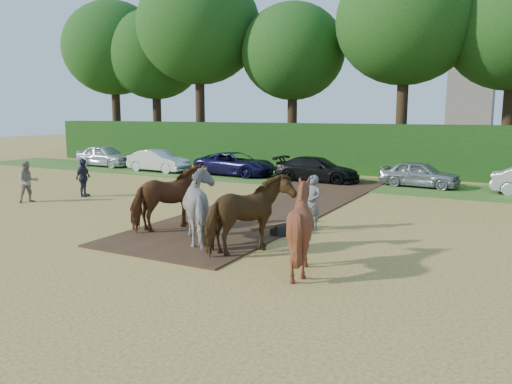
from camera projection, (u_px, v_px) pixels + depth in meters
The scene contains 10 objects.
ground at pixel (136, 238), 14.73m from camera, with size 120.00×120.00×0.00m, color gold.
earth_strip at pixel (282, 204), 20.13m from camera, with size 4.50×17.00×0.05m, color #472D1C.
grass_verge at pixel (312, 181), 26.93m from camera, with size 50.00×5.00×0.03m, color #38601E.
hedgerow at pixel (340, 148), 30.61m from camera, with size 46.00×1.60×3.00m, color #14380F.
spectator_near at pixel (28, 182), 20.53m from camera, with size 0.83×0.65×1.70m, color #BCB094.
spectator_far at pixel (83, 178), 21.89m from camera, with size 0.99×0.41×1.68m, color #272734.
plough_team at pixel (229, 210), 13.63m from camera, with size 7.25×5.43×2.09m.
parked_cars at pixel (316, 169), 26.75m from camera, with size 35.82×3.03×1.47m.
treeline at pixel (334, 32), 32.99m from camera, with size 48.70×10.60×14.21m.
church at pixel (476, 26), 58.61m from camera, with size 5.20×5.20×27.00m.
Camera 1 is at (9.89, -10.97, 3.68)m, focal length 35.00 mm.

